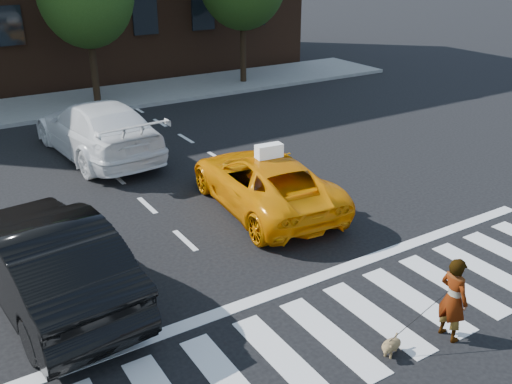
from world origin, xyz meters
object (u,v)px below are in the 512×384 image
at_px(woman, 453,299).
at_px(dog, 390,346).
at_px(black_sedan, 46,259).
at_px(white_suv, 97,129).
at_px(taxi, 264,181).

relative_size(woman, dog, 2.97).
relative_size(black_sedan, white_suv, 0.88).
bearing_deg(woman, dog, 82.96).
height_order(black_sedan, dog, black_sedan).
xyz_separation_m(black_sedan, dog, (4.19, -4.49, -0.68)).
distance_m(taxi, dog, 5.99).
height_order(black_sedan, woman, black_sedan).
xyz_separation_m(taxi, dog, (-1.37, -5.81, -0.51)).
distance_m(taxi, white_suv, 6.36).
xyz_separation_m(black_sedan, woman, (5.34, -4.67, -0.11)).
bearing_deg(dog, woman, -32.48).
distance_m(white_suv, dog, 11.80).
distance_m(black_sedan, woman, 7.09).
distance_m(woman, dog, 1.30).
bearing_deg(taxi, dog, 82.27).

